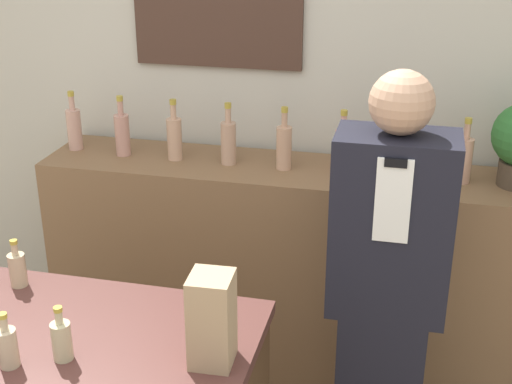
# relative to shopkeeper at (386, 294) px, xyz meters

# --- Properties ---
(back_wall) EXTENTS (5.20, 0.09, 2.70)m
(back_wall) POSITION_rel_shopkeeper_xyz_m (-0.65, 0.88, 0.56)
(back_wall) COLOR beige
(back_wall) RESTS_ON ground_plane
(back_shelf) EXTENTS (2.25, 0.44, 1.01)m
(back_shelf) POSITION_rel_shopkeeper_xyz_m (-0.43, 0.60, -0.29)
(back_shelf) COLOR brown
(back_shelf) RESTS_ON ground_plane
(shopkeeper) EXTENTS (0.40, 0.25, 1.60)m
(shopkeeper) POSITION_rel_shopkeeper_xyz_m (0.00, 0.00, 0.00)
(shopkeeper) COLOR black
(shopkeeper) RESTS_ON ground_plane
(paper_bag) EXTENTS (0.12, 0.13, 0.27)m
(paper_bag) POSITION_rel_shopkeeper_xyz_m (-0.44, -0.65, 0.24)
(paper_bag) COLOR tan
(paper_bag) RESTS_ON display_counter
(counter_bottle_2) EXTENTS (0.06, 0.06, 0.17)m
(counter_bottle_2) POSITION_rel_shopkeeper_xyz_m (-1.18, -0.40, 0.17)
(counter_bottle_2) COLOR tan
(counter_bottle_2) RESTS_ON display_counter
(counter_bottle_4) EXTENTS (0.06, 0.06, 0.17)m
(counter_bottle_4) POSITION_rel_shopkeeper_xyz_m (-0.98, -0.80, 0.17)
(counter_bottle_4) COLOR tan
(counter_bottle_4) RESTS_ON display_counter
(counter_bottle_5) EXTENTS (0.06, 0.06, 0.17)m
(counter_bottle_5) POSITION_rel_shopkeeper_xyz_m (-0.85, -0.73, 0.17)
(counter_bottle_5) COLOR #BCB087
(counter_bottle_5) RESTS_ON display_counter
(shelf_bottle_0) EXTENTS (0.07, 0.07, 0.27)m
(shelf_bottle_0) POSITION_rel_shopkeeper_xyz_m (-1.47, 0.62, 0.32)
(shelf_bottle_0) COLOR tan
(shelf_bottle_0) RESTS_ON back_shelf
(shelf_bottle_1) EXTENTS (0.07, 0.07, 0.27)m
(shelf_bottle_1) POSITION_rel_shopkeeper_xyz_m (-1.23, 0.59, 0.32)
(shelf_bottle_1) COLOR tan
(shelf_bottle_1) RESTS_ON back_shelf
(shelf_bottle_2) EXTENTS (0.07, 0.07, 0.27)m
(shelf_bottle_2) POSITION_rel_shopkeeper_xyz_m (-0.98, 0.59, 0.32)
(shelf_bottle_2) COLOR tan
(shelf_bottle_2) RESTS_ON back_shelf
(shelf_bottle_3) EXTENTS (0.07, 0.07, 0.27)m
(shelf_bottle_3) POSITION_rel_shopkeeper_xyz_m (-0.73, 0.59, 0.32)
(shelf_bottle_3) COLOR tan
(shelf_bottle_3) RESTS_ON back_shelf
(shelf_bottle_4) EXTENTS (0.07, 0.07, 0.27)m
(shelf_bottle_4) POSITION_rel_shopkeeper_xyz_m (-0.49, 0.59, 0.32)
(shelf_bottle_4) COLOR tan
(shelf_bottle_4) RESTS_ON back_shelf
(shelf_bottle_5) EXTENTS (0.07, 0.07, 0.27)m
(shelf_bottle_5) POSITION_rel_shopkeeper_xyz_m (-0.24, 0.60, 0.32)
(shelf_bottle_5) COLOR tan
(shelf_bottle_5) RESTS_ON back_shelf
(shelf_bottle_6) EXTENTS (0.07, 0.07, 0.27)m
(shelf_bottle_6) POSITION_rel_shopkeeper_xyz_m (0.00, 0.60, 0.32)
(shelf_bottle_6) COLOR tan
(shelf_bottle_6) RESTS_ON back_shelf
(shelf_bottle_7) EXTENTS (0.07, 0.07, 0.27)m
(shelf_bottle_7) POSITION_rel_shopkeeper_xyz_m (0.25, 0.60, 0.32)
(shelf_bottle_7) COLOR tan
(shelf_bottle_7) RESTS_ON back_shelf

